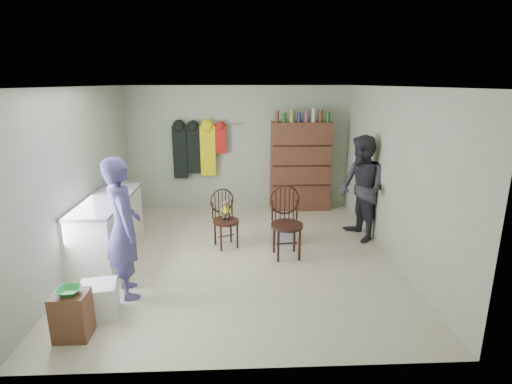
{
  "coord_description": "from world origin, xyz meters",
  "views": [
    {
      "loc": [
        -0.01,
        -5.62,
        2.56
      ],
      "look_at": [
        0.25,
        0.2,
        0.95
      ],
      "focal_mm": 28.0,
      "sensor_mm": 36.0,
      "label": 1
    }
  ],
  "objects_px": {
    "chair_front": "(225,215)",
    "dresser": "(300,166)",
    "chair_far": "(286,219)",
    "counter": "(108,229)"
  },
  "relations": [
    {
      "from": "chair_front",
      "to": "dresser",
      "type": "xyz_separation_m",
      "value": [
        1.49,
        1.89,
        0.4
      ]
    },
    {
      "from": "counter",
      "to": "chair_front",
      "type": "height_order",
      "value": "counter"
    },
    {
      "from": "chair_front",
      "to": "dresser",
      "type": "distance_m",
      "value": 2.44
    },
    {
      "from": "chair_far",
      "to": "dresser",
      "type": "height_order",
      "value": "dresser"
    },
    {
      "from": "chair_far",
      "to": "chair_front",
      "type": "bearing_deg",
      "value": 150.79
    },
    {
      "from": "chair_front",
      "to": "chair_far",
      "type": "xyz_separation_m",
      "value": [
        0.93,
        -0.41,
        0.06
      ]
    },
    {
      "from": "dresser",
      "to": "counter",
      "type": "bearing_deg",
      "value": -144.32
    },
    {
      "from": "chair_front",
      "to": "chair_far",
      "type": "height_order",
      "value": "chair_far"
    },
    {
      "from": "counter",
      "to": "dresser",
      "type": "height_order",
      "value": "dresser"
    },
    {
      "from": "chair_far",
      "to": "dresser",
      "type": "relative_size",
      "value": 0.52
    }
  ]
}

